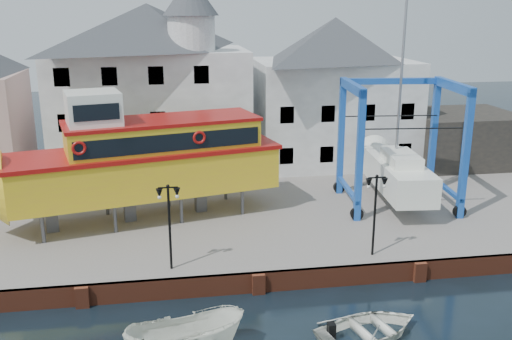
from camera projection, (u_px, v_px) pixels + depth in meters
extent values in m
plane|color=black|center=(258.00, 293.00, 26.87)|extent=(140.00, 140.00, 0.00)
cube|color=slate|center=(231.00, 205.00, 37.17)|extent=(44.00, 22.00, 1.00)
cube|color=maroon|center=(258.00, 282.00, 26.85)|extent=(44.00, 0.25, 1.00)
cube|color=maroon|center=(82.00, 297.00, 25.48)|extent=(0.60, 0.36, 1.00)
cube|color=maroon|center=(259.00, 284.00, 26.69)|extent=(0.60, 0.36, 1.00)
cube|color=maroon|center=(420.00, 272.00, 27.89)|extent=(0.60, 0.36, 1.00)
cube|color=#BCBBBA|center=(152.00, 111.00, 42.14)|extent=(14.00, 8.00, 9.00)
pyramid|color=#393C42|center=(147.00, 27.00, 40.45)|extent=(14.00, 8.00, 3.20)
cube|color=black|center=(70.00, 167.00, 38.36)|extent=(1.00, 0.08, 1.20)
cube|color=black|center=(116.00, 165.00, 38.81)|extent=(1.00, 0.08, 1.20)
cube|color=black|center=(160.00, 163.00, 39.27)|extent=(1.00, 0.08, 1.20)
cube|color=black|center=(204.00, 161.00, 39.72)|extent=(1.00, 0.08, 1.20)
cube|color=black|center=(66.00, 123.00, 37.53)|extent=(1.00, 0.08, 1.20)
cube|color=black|center=(113.00, 122.00, 37.98)|extent=(1.00, 0.08, 1.20)
cube|color=black|center=(158.00, 120.00, 38.43)|extent=(1.00, 0.08, 1.20)
cube|color=black|center=(203.00, 119.00, 38.88)|extent=(1.00, 0.08, 1.20)
cube|color=black|center=(62.00, 77.00, 36.69)|extent=(1.00, 0.08, 1.20)
cube|color=black|center=(109.00, 76.00, 37.15)|extent=(1.00, 0.08, 1.20)
cube|color=black|center=(156.00, 75.00, 37.60)|extent=(1.00, 0.08, 1.20)
cube|color=black|center=(201.00, 75.00, 38.05)|extent=(1.00, 0.08, 1.20)
cylinder|color=#BCBBBA|center=(192.00, 34.00, 38.73)|extent=(3.20, 3.20, 2.40)
cube|color=#BCBBBA|center=(332.00, 112.00, 44.87)|extent=(12.00, 8.00, 8.00)
pyramid|color=#393C42|center=(335.00, 39.00, 43.31)|extent=(12.00, 8.00, 3.20)
cube|color=black|center=(286.00, 156.00, 41.10)|extent=(1.00, 0.08, 1.20)
cube|color=black|center=(327.00, 154.00, 41.55)|extent=(1.00, 0.08, 1.20)
cube|color=black|center=(366.00, 153.00, 42.00)|extent=(1.00, 0.08, 1.20)
cube|color=black|center=(405.00, 151.00, 42.45)|extent=(1.00, 0.08, 1.20)
cube|color=black|center=(287.00, 115.00, 40.26)|extent=(1.00, 0.08, 1.20)
cube|color=black|center=(328.00, 114.00, 40.72)|extent=(1.00, 0.08, 1.20)
cube|color=black|center=(368.00, 113.00, 41.17)|extent=(1.00, 0.08, 1.20)
cube|color=black|center=(407.00, 111.00, 41.62)|extent=(1.00, 0.08, 1.20)
cube|color=black|center=(461.00, 138.00, 45.03)|extent=(8.00, 7.00, 4.00)
cylinder|color=black|center=(170.00, 229.00, 26.57)|extent=(0.12, 0.12, 4.00)
cube|color=black|center=(168.00, 188.00, 26.00)|extent=(0.90, 0.06, 0.06)
sphere|color=black|center=(168.00, 186.00, 25.98)|extent=(0.16, 0.16, 0.16)
cone|color=black|center=(159.00, 194.00, 26.02)|extent=(0.32, 0.32, 0.45)
sphere|color=white|center=(159.00, 197.00, 26.07)|extent=(0.18, 0.18, 0.18)
cone|color=black|center=(177.00, 193.00, 26.14)|extent=(0.32, 0.32, 0.45)
sphere|color=white|center=(177.00, 196.00, 26.19)|extent=(0.18, 0.18, 0.18)
cylinder|color=black|center=(374.00, 217.00, 28.08)|extent=(0.12, 0.12, 4.00)
cube|color=black|center=(377.00, 178.00, 27.51)|extent=(0.90, 0.06, 0.06)
sphere|color=black|center=(377.00, 176.00, 27.49)|extent=(0.16, 0.16, 0.16)
cone|color=black|center=(369.00, 183.00, 27.53)|extent=(0.32, 0.32, 0.45)
sphere|color=white|center=(368.00, 187.00, 27.58)|extent=(0.18, 0.18, 0.18)
cone|color=black|center=(384.00, 182.00, 27.65)|extent=(0.32, 0.32, 0.45)
sphere|color=white|center=(384.00, 186.00, 27.70)|extent=(0.18, 0.18, 0.18)
cylinder|color=#59595E|center=(43.00, 228.00, 29.87)|extent=(0.24, 0.24, 1.60)
cylinder|color=#59595E|center=(40.00, 210.00, 32.53)|extent=(0.24, 0.24, 1.60)
cylinder|color=#59595E|center=(115.00, 219.00, 31.24)|extent=(0.24, 0.24, 1.60)
cylinder|color=#59595E|center=(107.00, 202.00, 33.90)|extent=(0.24, 0.24, 1.60)
cylinder|color=#59595E|center=(181.00, 210.00, 32.61)|extent=(0.24, 0.24, 1.60)
cylinder|color=#59595E|center=(169.00, 194.00, 35.27)|extent=(0.24, 0.24, 1.60)
cylinder|color=#59595E|center=(242.00, 201.00, 33.98)|extent=(0.24, 0.24, 1.60)
cylinder|color=#59595E|center=(226.00, 187.00, 36.64)|extent=(0.24, 0.24, 1.60)
cube|color=#59595E|center=(52.00, 217.00, 31.40)|extent=(0.75, 0.67, 1.60)
cube|color=#59595E|center=(130.00, 207.00, 32.96)|extent=(0.75, 0.67, 1.60)
cube|color=#59595E|center=(201.00, 198.00, 34.53)|extent=(0.75, 0.67, 1.60)
cube|color=yellow|center=(146.00, 173.00, 32.81)|extent=(15.50, 7.42, 2.35)
cube|color=#9D100D|center=(145.00, 151.00, 32.45)|extent=(15.86, 7.66, 0.24)
cube|color=yellow|center=(163.00, 137.00, 32.63)|extent=(11.24, 6.01, 1.71)
cube|color=black|center=(171.00, 143.00, 30.98)|extent=(10.00, 2.43, 0.96)
cube|color=black|center=(156.00, 130.00, 34.26)|extent=(10.00, 2.43, 0.96)
cube|color=#9D100D|center=(162.00, 120.00, 32.37)|extent=(11.48, 6.16, 0.19)
cube|color=white|center=(93.00, 110.00, 30.76)|extent=(3.35, 3.35, 1.95)
cube|color=black|center=(96.00, 112.00, 29.47)|extent=(2.29, 0.60, 0.86)
torus|color=#9D100D|center=(79.00, 148.00, 29.13)|extent=(0.76, 0.32, 0.75)
torus|color=#9D100D|center=(199.00, 138.00, 31.48)|extent=(0.76, 0.32, 0.75)
cube|color=#113FA5|center=(360.00, 157.00, 32.21)|extent=(0.41, 0.41, 7.61)
cylinder|color=black|center=(357.00, 214.00, 33.16)|extent=(0.78, 0.34, 0.76)
cube|color=#113FA5|center=(341.00, 137.00, 37.05)|extent=(0.41, 0.41, 7.61)
cylinder|color=black|center=(339.00, 187.00, 38.00)|extent=(0.78, 0.34, 0.76)
cube|color=#113FA5|center=(465.00, 155.00, 32.59)|extent=(0.41, 0.41, 7.61)
cylinder|color=black|center=(459.00, 211.00, 33.54)|extent=(0.78, 0.34, 0.76)
cube|color=#113FA5|center=(433.00, 136.00, 37.43)|extent=(0.41, 0.41, 7.61)
cylinder|color=black|center=(429.00, 185.00, 38.38)|extent=(0.78, 0.34, 0.76)
cube|color=#113FA5|center=(353.00, 87.00, 33.62)|extent=(0.88, 5.45, 0.53)
cube|color=#113FA5|center=(348.00, 189.00, 35.38)|extent=(0.77, 5.43, 0.23)
cube|color=#113FA5|center=(454.00, 86.00, 34.00)|extent=(0.88, 5.45, 0.53)
cube|color=#113FA5|center=(444.00, 187.00, 35.76)|extent=(0.77, 5.43, 0.23)
cube|color=#113FA5|center=(391.00, 81.00, 36.24)|extent=(6.53, 0.98, 0.38)
cube|color=white|center=(397.00, 175.00, 35.33)|extent=(3.25, 8.35, 1.74)
cone|color=white|center=(376.00, 155.00, 39.97)|extent=(2.65, 1.96, 2.50)
cube|color=#59595E|center=(396.00, 194.00, 35.68)|extent=(0.44, 1.97, 0.76)
cube|color=white|center=(401.00, 158.00, 34.48)|extent=(2.03, 3.41, 0.65)
cylinder|color=#99999E|center=(402.00, 62.00, 33.95)|extent=(0.17, 0.17, 11.95)
cube|color=black|center=(412.00, 129.00, 32.53)|extent=(5.91, 0.67, 0.05)
cube|color=black|center=(392.00, 116.00, 36.28)|extent=(5.91, 0.67, 0.05)
imported|color=white|center=(369.00, 336.00, 23.35)|extent=(5.20, 4.26, 0.94)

